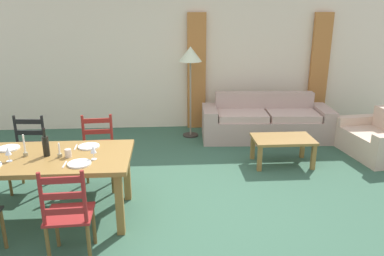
% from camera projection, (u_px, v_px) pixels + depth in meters
% --- Properties ---
extents(ground_plane, '(9.60, 9.60, 0.02)m').
position_uv_depth(ground_plane, '(169.00, 209.00, 4.48)').
color(ground_plane, '#355C47').
extents(wall_far, '(9.60, 0.16, 2.70)m').
position_uv_depth(wall_far, '(166.00, 58.00, 7.20)').
color(wall_far, beige).
rests_on(wall_far, ground_plane).
extents(curtain_panel_left, '(0.35, 0.08, 2.20)m').
position_uv_depth(curtain_panel_left, '(196.00, 72.00, 7.18)').
color(curtain_panel_left, '#BB7336').
rests_on(curtain_panel_left, ground_plane).
extents(curtain_panel_right, '(0.35, 0.08, 2.20)m').
position_uv_depth(curtain_panel_right, '(319.00, 71.00, 7.33)').
color(curtain_panel_right, '#BB7336').
rests_on(curtain_panel_right, ground_plane).
extents(dining_table, '(1.90, 0.96, 0.75)m').
position_uv_depth(dining_table, '(43.00, 164.00, 4.09)').
color(dining_table, olive).
rests_on(dining_table, ground_plane).
extents(dining_chair_near_right, '(0.44, 0.42, 0.96)m').
position_uv_depth(dining_chair_near_right, '(68.00, 214.00, 3.44)').
color(dining_chair_near_right, maroon).
rests_on(dining_chair_near_right, ground_plane).
extents(dining_chair_far_left, '(0.45, 0.43, 0.96)m').
position_uv_depth(dining_chair_far_left, '(28.00, 154.00, 4.85)').
color(dining_chair_far_left, black).
rests_on(dining_chair_far_left, ground_plane).
extents(dining_chair_far_right, '(0.45, 0.43, 0.96)m').
position_uv_depth(dining_chair_far_right, '(98.00, 153.00, 4.89)').
color(dining_chair_far_right, maroon).
rests_on(dining_chair_far_right, ground_plane).
extents(dinner_plate_near_right, '(0.24, 0.24, 0.02)m').
position_uv_depth(dinner_plate_near_right, '(79.00, 164.00, 3.85)').
color(dinner_plate_near_right, white).
rests_on(dinner_plate_near_right, dining_table).
extents(fork_near_right, '(0.02, 0.17, 0.01)m').
position_uv_depth(fork_near_right, '(64.00, 164.00, 3.84)').
color(fork_near_right, silver).
rests_on(fork_near_right, dining_table).
extents(dinner_plate_far_left, '(0.24, 0.24, 0.02)m').
position_uv_depth(dinner_plate_far_left, '(8.00, 148.00, 4.27)').
color(dinner_plate_far_left, white).
rests_on(dinner_plate_far_left, dining_table).
extents(dinner_plate_far_right, '(0.24, 0.24, 0.02)m').
position_uv_depth(dinner_plate_far_right, '(89.00, 146.00, 4.33)').
color(dinner_plate_far_right, white).
rests_on(dinner_plate_far_right, dining_table).
extents(fork_far_right, '(0.02, 0.17, 0.01)m').
position_uv_depth(fork_far_right, '(75.00, 147.00, 4.32)').
color(fork_far_right, silver).
rests_on(fork_far_right, dining_table).
extents(wine_bottle, '(0.07, 0.07, 0.32)m').
position_uv_depth(wine_bottle, '(46.00, 146.00, 4.04)').
color(wine_bottle, black).
rests_on(wine_bottle, dining_table).
extents(wine_glass_near_left, '(0.06, 0.06, 0.16)m').
position_uv_depth(wine_glass_near_left, '(8.00, 151.00, 3.89)').
color(wine_glass_near_left, white).
rests_on(wine_glass_near_left, dining_table).
extents(wine_glass_near_right, '(0.06, 0.06, 0.16)m').
position_uv_depth(wine_glass_near_right, '(93.00, 150.00, 3.94)').
color(wine_glass_near_right, white).
rests_on(wine_glass_near_right, dining_table).
extents(coffee_cup_primary, '(0.07, 0.07, 0.09)m').
position_uv_depth(coffee_cup_primary, '(68.00, 153.00, 4.03)').
color(coffee_cup_primary, beige).
rests_on(coffee_cup_primary, dining_table).
extents(candle_tall, '(0.05, 0.05, 0.25)m').
position_uv_depth(candle_tall, '(25.00, 150.00, 4.05)').
color(candle_tall, '#998C66').
rests_on(candle_tall, dining_table).
extents(candle_short, '(0.05, 0.05, 0.16)m').
position_uv_depth(candle_short, '(59.00, 153.00, 4.02)').
color(candle_short, '#998C66').
rests_on(candle_short, dining_table).
extents(couch, '(2.32, 0.92, 0.80)m').
position_uv_depth(couch, '(265.00, 122.00, 6.82)').
color(couch, tan).
rests_on(couch, ground_plane).
extents(coffee_table, '(0.90, 0.56, 0.42)m').
position_uv_depth(coffee_table, '(283.00, 142.00, 5.65)').
color(coffee_table, olive).
rests_on(coffee_table, ground_plane).
extents(armchair_upholstered, '(0.95, 1.25, 0.72)m').
position_uv_depth(armchair_upholstered, '(379.00, 140.00, 6.03)').
color(armchair_upholstered, beige).
rests_on(armchair_upholstered, ground_plane).
extents(standing_lamp, '(0.40, 0.40, 1.64)m').
position_uv_depth(standing_lamp, '(190.00, 60.00, 6.57)').
color(standing_lamp, '#332D28').
rests_on(standing_lamp, ground_plane).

